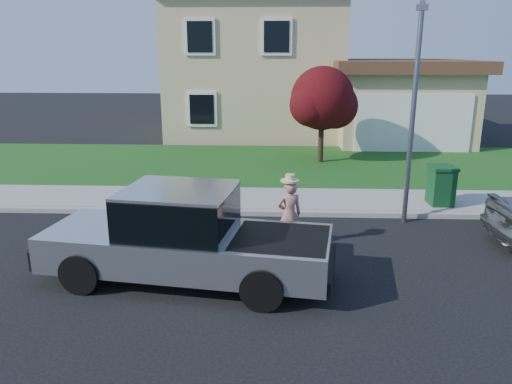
% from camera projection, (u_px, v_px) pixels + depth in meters
% --- Properties ---
extents(ground, '(80.00, 80.00, 0.00)m').
position_uv_depth(ground, '(221.00, 261.00, 10.00)').
color(ground, black).
rests_on(ground, ground).
extents(curb, '(40.00, 0.20, 0.12)m').
position_uv_depth(curb, '(273.00, 213.00, 12.72)').
color(curb, gray).
rests_on(curb, ground).
extents(sidewalk, '(40.00, 2.00, 0.15)m').
position_uv_depth(sidewalk, '(273.00, 200.00, 13.78)').
color(sidewalk, gray).
rests_on(sidewalk, ground).
extents(lawn, '(40.00, 7.00, 0.10)m').
position_uv_depth(lawn, '(275.00, 165.00, 18.11)').
color(lawn, '#134315').
rests_on(lawn, ground).
extents(house, '(14.00, 11.30, 6.85)m').
position_uv_depth(house, '(283.00, 69.00, 24.81)').
color(house, tan).
rests_on(house, ground).
extents(pickup_truck, '(5.46, 2.50, 1.73)m').
position_uv_depth(pickup_truck, '(186.00, 238.00, 8.96)').
color(pickup_truck, black).
rests_on(pickup_truck, ground).
extents(woman, '(0.61, 0.48, 1.60)m').
position_uv_depth(woman, '(289.00, 213.00, 10.50)').
color(woman, tan).
rests_on(woman, ground).
extents(ornamental_tree, '(2.51, 2.26, 3.45)m').
position_uv_depth(ornamental_tree, '(323.00, 101.00, 17.81)').
color(ornamental_tree, black).
rests_on(ornamental_tree, lawn).
extents(trash_bin, '(0.65, 0.74, 1.02)m').
position_uv_depth(trash_bin, '(441.00, 185.00, 13.04)').
color(trash_bin, '#103E1C').
rests_on(trash_bin, sidewalk).
extents(street_lamp, '(0.33, 0.66, 5.07)m').
position_uv_depth(street_lamp, '(414.00, 103.00, 11.41)').
color(street_lamp, slate).
rests_on(street_lamp, ground).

